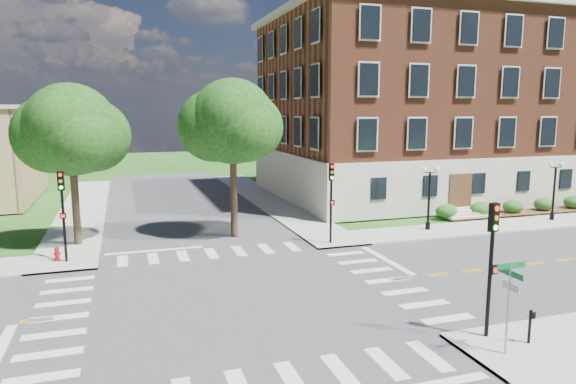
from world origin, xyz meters
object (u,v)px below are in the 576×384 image
object	(u,v)px
traffic_signal_ne	(331,193)
traffic_signal_nw	(63,204)
twin_lamp_west	(429,194)
fire_hydrant	(57,254)
traffic_signal_se	(492,252)
twin_lamp_east	(554,187)
street_sign_pole	(510,290)
push_button_post	(530,325)

from	to	relation	value
traffic_signal_ne	traffic_signal_nw	world-z (taller)	same
twin_lamp_west	fire_hydrant	world-z (taller)	twin_lamp_west
traffic_signal_se	twin_lamp_east	world-z (taller)	traffic_signal_se
traffic_signal_se	twin_lamp_west	size ratio (longest dim) A/B	1.13
street_sign_pole	fire_hydrant	world-z (taller)	street_sign_pole
twin_lamp_east	street_sign_pole	xyz separation A→B (m)	(-17.91, -16.03, -0.21)
traffic_signal_nw	push_button_post	xyz separation A→B (m)	(16.06, -15.33, -2.39)
twin_lamp_west	street_sign_pole	bearing A→B (deg)	-115.11
twin_lamp_west	fire_hydrant	xyz separation A→B (m)	(-22.81, -0.23, -2.06)
twin_lamp_west	twin_lamp_east	size ratio (longest dim) A/B	1.00
push_button_post	twin_lamp_west	bearing A→B (deg)	68.36
traffic_signal_nw	twin_lamp_west	size ratio (longest dim) A/B	1.13
twin_lamp_west	street_sign_pole	size ratio (longest dim) A/B	1.36
traffic_signal_nw	fire_hydrant	world-z (taller)	traffic_signal_nw
traffic_signal_ne	twin_lamp_east	world-z (taller)	traffic_signal_ne
fire_hydrant	street_sign_pole	bearing A→B (deg)	-46.38
traffic_signal_se	push_button_post	xyz separation A→B (m)	(1.01, -0.92, -2.39)
twin_lamp_west	fire_hydrant	bearing A→B (deg)	-179.43
traffic_signal_nw	twin_lamp_east	size ratio (longest dim) A/B	1.13
traffic_signal_nw	twin_lamp_west	distance (m)	22.36
twin_lamp_west	traffic_signal_ne	bearing A→B (deg)	-170.58
traffic_signal_ne	twin_lamp_east	xyz separation A→B (m)	(17.88, 1.08, -0.66)
twin_lamp_east	fire_hydrant	world-z (taller)	twin_lamp_east
traffic_signal_se	twin_lamp_west	xyz separation A→B (m)	(7.30, 14.91, -0.66)
traffic_signal_se	street_sign_pole	distance (m)	1.58
traffic_signal_ne	street_sign_pole	size ratio (longest dim) A/B	1.55
traffic_signal_nw	street_sign_pole	xyz separation A→B (m)	(14.75, -15.70, -0.88)
push_button_post	fire_hydrant	distance (m)	22.73
traffic_signal_ne	twin_lamp_east	size ratio (longest dim) A/B	1.13
street_sign_pole	twin_lamp_east	bearing A→B (deg)	41.83
traffic_signal_nw	twin_lamp_west	xyz separation A→B (m)	(22.35, 0.50, -0.66)
twin_lamp_east	traffic_signal_ne	bearing A→B (deg)	-176.53
traffic_signal_se	traffic_signal_nw	world-z (taller)	same
street_sign_pole	push_button_post	world-z (taller)	street_sign_pole
twin_lamp_west	push_button_post	bearing A→B (deg)	-111.64
street_sign_pole	traffic_signal_se	bearing A→B (deg)	77.05
traffic_signal_se	twin_lamp_east	xyz separation A→B (m)	(17.61, 14.74, -0.66)
push_button_post	fire_hydrant	xyz separation A→B (m)	(-16.53, 15.61, -0.33)
twin_lamp_west	traffic_signal_nw	bearing A→B (deg)	-178.72
traffic_signal_nw	push_button_post	bearing A→B (deg)	-43.67
traffic_signal_ne	twin_lamp_west	size ratio (longest dim) A/B	1.13
traffic_signal_nw	street_sign_pole	world-z (taller)	traffic_signal_nw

